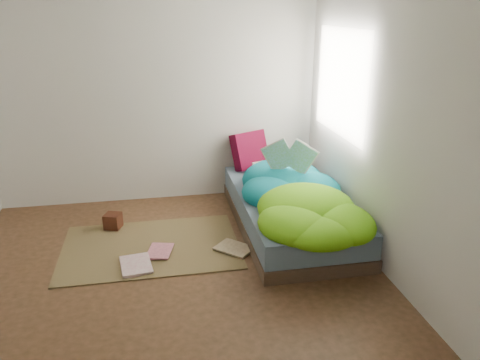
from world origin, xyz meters
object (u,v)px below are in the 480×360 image
wooden_box (113,221)px  floor_book_b (148,251)px  bed (290,212)px  pillow_magenta (250,150)px  open_book (290,147)px  floor_book_a (121,267)px

wooden_box → floor_book_b: wooden_box is taller
bed → wooden_box: (-1.73, 0.29, -0.08)m
bed → pillow_magenta: bearing=103.2°
open_book → floor_book_b: open_book is taller
pillow_magenta → wooden_box: size_ratio=2.79×
pillow_magenta → open_book: bearing=-102.3°
pillow_magenta → floor_book_b: pillow_magenta is taller
pillow_magenta → floor_book_a: bearing=-161.2°
bed → open_book: size_ratio=4.59×
open_book → wooden_box: (-1.73, 0.20, -0.73)m
bed → wooden_box: bed is taller
open_book → floor_book_a: 1.91m
floor_book_a → floor_book_b: 0.33m
open_book → wooden_box: size_ratio=2.93×
open_book → floor_book_b: 1.65m
wooden_box → pillow_magenta: bearing=22.5°
wooden_box → floor_book_a: 0.82m
floor_book_a → floor_book_b: (0.23, 0.24, 0.00)m
bed → floor_book_a: bearing=-161.9°
pillow_magenta → floor_book_a: pillow_magenta is taller
bed → wooden_box: size_ratio=13.46×
bed → floor_book_a: 1.71m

